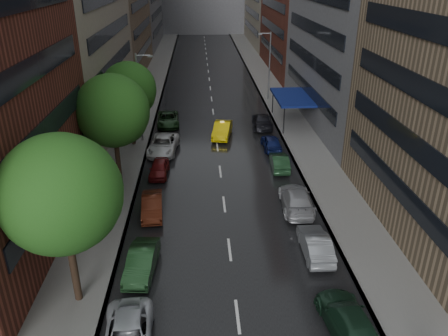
% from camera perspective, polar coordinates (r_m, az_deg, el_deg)
% --- Properties ---
extents(road, '(14.00, 140.00, 0.01)m').
position_cam_1_polar(road, '(65.68, -1.75, 9.94)').
color(road, black).
rests_on(road, ground).
extents(sidewalk_left, '(4.00, 140.00, 0.15)m').
position_cam_1_polar(sidewalk_left, '(66.04, -9.69, 9.75)').
color(sidewalk_left, gray).
rests_on(sidewalk_left, ground).
extents(sidewalk_right, '(4.00, 140.00, 0.15)m').
position_cam_1_polar(sidewalk_right, '(66.52, 6.15, 10.06)').
color(sidewalk_right, gray).
rests_on(sidewalk_right, ground).
extents(tree_near, '(6.07, 6.07, 9.67)m').
position_cam_1_polar(tree_near, '(22.76, -20.54, -3.22)').
color(tree_near, '#382619').
rests_on(tree_near, ground).
extents(tree_mid, '(5.86, 5.86, 9.34)m').
position_cam_1_polar(tree_mid, '(35.87, -14.34, 7.24)').
color(tree_mid, '#382619').
rests_on(tree_mid, ground).
extents(tree_far, '(5.38, 5.38, 8.57)m').
position_cam_1_polar(tree_far, '(44.42, -12.32, 10.02)').
color(tree_far, '#382619').
rests_on(tree_far, ground).
extents(taxi, '(2.58, 5.12, 1.61)m').
position_cam_1_polar(taxi, '(47.22, -0.23, 5.02)').
color(taxi, yellow).
rests_on(taxi, ground).
extents(parked_cars_left, '(3.21, 38.22, 1.59)m').
position_cam_1_polar(parked_cars_left, '(37.46, -8.63, -0.81)').
color(parked_cars_left, '#B4B7BF').
rests_on(parked_cars_left, ground).
extents(parked_cars_right, '(2.63, 36.71, 1.60)m').
position_cam_1_polar(parked_cars_right, '(36.39, 8.32, -1.54)').
color(parked_cars_right, '#163120').
rests_on(parked_cars_right, ground).
extents(street_lamp_left, '(1.74, 0.22, 9.00)m').
position_cam_1_polar(street_lamp_left, '(45.47, -10.93, 9.20)').
color(street_lamp_left, gray).
rests_on(street_lamp_left, sidewalk_left).
extents(street_lamp_right, '(1.74, 0.22, 9.00)m').
position_cam_1_polar(street_lamp_right, '(60.43, 5.88, 13.28)').
color(street_lamp_right, gray).
rests_on(street_lamp_right, sidewalk_right).
extents(awning, '(4.00, 8.00, 3.12)m').
position_cam_1_polar(awning, '(51.49, 8.91, 9.12)').
color(awning, navy).
rests_on(awning, sidewalk_right).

